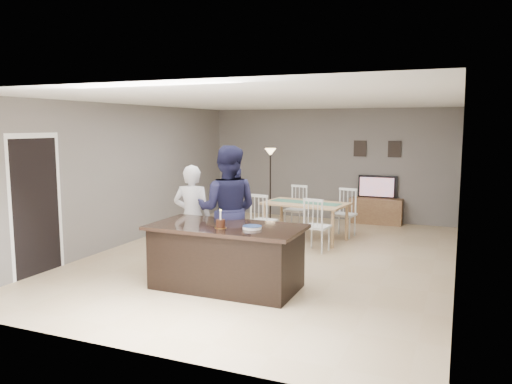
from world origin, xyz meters
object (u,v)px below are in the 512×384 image
at_px(man, 228,210).
at_px(woman, 192,217).
at_px(plate_stack, 252,227).
at_px(birthday_cake, 221,223).
at_px(tv_console, 376,211).
at_px(television, 377,187).
at_px(kitchen_island, 226,256).
at_px(dining_table, 305,209).
at_px(floor_lamp, 270,165).

bearing_deg(man, woman, -16.75).
xyz_separation_m(man, plate_stack, (0.73, -0.75, -0.07)).
relative_size(man, plate_stack, 7.53).
bearing_deg(birthday_cake, tv_console, 78.23).
relative_size(television, woman, 0.55).
relative_size(man, birthday_cake, 7.69).
relative_size(kitchen_island, woman, 1.29).
xyz_separation_m(man, dining_table, (0.47, 2.62, -0.36)).
bearing_deg(dining_table, birthday_cake, -84.81).
relative_size(kitchen_island, television, 2.35).
xyz_separation_m(tv_console, floor_lamp, (-2.31, -0.91, 1.07)).
bearing_deg(woman, dining_table, -127.59).
bearing_deg(dining_table, television, 73.99).
bearing_deg(plate_stack, tv_console, 82.21).
bearing_deg(kitchen_island, tv_console, 77.84).
distance_m(woman, plate_stack, 1.59).
distance_m(kitchen_island, woman, 1.24).
bearing_deg(floor_lamp, dining_table, -47.08).
bearing_deg(birthday_cake, dining_table, 87.36).
relative_size(birthday_cake, floor_lamp, 0.15).
height_order(tv_console, dining_table, dining_table).
distance_m(television, dining_table, 2.58).
height_order(kitchen_island, woman, woman).
distance_m(man, birthday_cake, 0.91).
xyz_separation_m(kitchen_island, man, (-0.30, 0.67, 0.54)).
xyz_separation_m(kitchen_island, woman, (-0.95, 0.71, 0.38)).
distance_m(television, birthday_cake, 5.94).
xyz_separation_m(television, floor_lamp, (-2.31, -0.98, 0.51)).
bearing_deg(woman, floor_lamp, -101.95).
xyz_separation_m(kitchen_island, dining_table, (0.16, 3.29, 0.18)).
relative_size(kitchen_island, plate_stack, 8.13).
xyz_separation_m(kitchen_island, tv_console, (1.20, 5.57, -0.15)).
relative_size(birthday_cake, plate_stack, 0.98).
bearing_deg(birthday_cake, man, 109.70).
bearing_deg(tv_console, kitchen_island, -102.16).
xyz_separation_m(kitchen_island, floor_lamp, (-1.11, 4.66, 0.92)).
xyz_separation_m(plate_stack, dining_table, (-0.27, 3.37, -0.29)).
distance_m(plate_stack, dining_table, 3.39).
xyz_separation_m(man, birthday_cake, (0.31, -0.85, -0.03)).
bearing_deg(plate_stack, kitchen_island, 169.63).
bearing_deg(birthday_cake, kitchen_island, 90.57).
xyz_separation_m(tv_console, television, (0.00, 0.07, 0.56)).
bearing_deg(woman, kitchen_island, 129.03).
relative_size(plate_stack, floor_lamp, 0.15).
bearing_deg(man, tv_console, -120.83).
bearing_deg(floor_lamp, plate_stack, -72.00).
bearing_deg(dining_table, tv_console, 73.34).
bearing_deg(woman, television, -127.85).
height_order(dining_table, floor_lamp, floor_lamp).
xyz_separation_m(tv_console, woman, (-2.15, -4.86, 0.54)).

